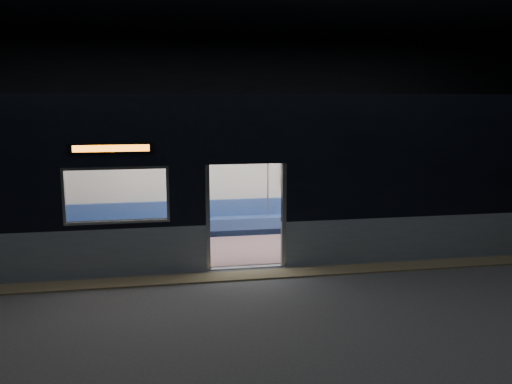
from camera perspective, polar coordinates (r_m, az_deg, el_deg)
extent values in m
cube|color=#47494C|center=(9.70, -0.01, -9.90)|extent=(24.00, 14.00, 0.01)
cube|color=black|center=(16.06, -4.48, 7.08)|extent=(24.00, 0.04, 5.00)
cube|color=#8C7F59|center=(10.20, -0.57, -8.76)|extent=(22.80, 0.50, 0.03)
cube|color=#909CAC|center=(12.28, 21.97, -4.17)|extent=(8.30, 0.12, 0.90)
cube|color=black|center=(12.01, 22.46, 3.27)|extent=(8.30, 0.12, 2.30)
cube|color=black|center=(10.19, -1.08, 6.21)|extent=(1.40, 0.12, 1.15)
cube|color=#B7BABC|center=(10.33, -5.11, -2.75)|extent=(0.08, 0.14, 2.05)
cube|color=#B7BABC|center=(10.56, 2.92, -2.45)|extent=(0.08, 0.14, 2.05)
cube|color=black|center=(10.04, -14.99, 4.47)|extent=(1.50, 0.04, 0.18)
cube|color=orange|center=(10.03, -14.99, 4.47)|extent=(1.34, 0.03, 0.12)
cube|color=silver|center=(13.13, -3.07, 2.53)|extent=(18.00, 0.12, 3.20)
cube|color=black|center=(11.60, -2.24, 9.86)|extent=(18.00, 3.00, 0.15)
cube|color=gray|center=(12.05, -2.14, -5.82)|extent=(17.76, 2.76, 0.04)
cube|color=silver|center=(11.63, -2.21, 5.30)|extent=(17.76, 2.76, 0.10)
cube|color=#2D4C83|center=(13.06, -2.84, -3.55)|extent=(11.00, 0.48, 0.41)
cube|color=#2D4C83|center=(13.16, -2.96, -1.65)|extent=(11.00, 0.10, 0.40)
cube|color=#6F515C|center=(10.96, -18.77, -6.73)|extent=(4.40, 0.48, 0.41)
cube|color=#6F515C|center=(11.89, 14.64, -5.22)|extent=(4.40, 0.48, 0.41)
cylinder|color=silver|center=(10.59, -6.41, -1.66)|extent=(0.04, 0.04, 2.26)
cylinder|color=silver|center=(12.80, -7.10, 0.33)|extent=(0.04, 0.04, 2.26)
cylinder|color=silver|center=(10.87, 3.63, -1.31)|extent=(0.04, 0.04, 2.26)
cylinder|color=silver|center=(13.04, 1.26, 0.58)|extent=(0.04, 0.04, 2.26)
cylinder|color=silver|center=(12.74, -2.88, 3.89)|extent=(11.00, 0.03, 0.03)
cube|color=black|center=(13.61, 11.08, -1.99)|extent=(0.15, 0.42, 0.14)
cube|color=black|center=(13.68, 11.81, -1.95)|extent=(0.15, 0.42, 0.14)
cylinder|color=black|center=(13.50, 11.33, -3.26)|extent=(0.10, 0.10, 0.43)
cylinder|color=black|center=(13.56, 12.07, -3.22)|extent=(0.10, 0.10, 0.43)
cube|color=pink|center=(13.80, 11.18, -1.76)|extent=(0.35, 0.20, 0.18)
cylinder|color=pink|center=(13.77, 11.19, -0.47)|extent=(0.36, 0.36, 0.46)
sphere|color=tan|center=(13.70, 11.26, 0.87)|extent=(0.19, 0.19, 0.19)
sphere|color=black|center=(13.72, 11.21, 1.04)|extent=(0.20, 0.20, 0.20)
cube|color=black|center=(13.55, 11.51, -1.46)|extent=(0.34, 0.31, 0.13)
cube|color=white|center=(13.42, 4.72, 2.01)|extent=(0.91, 0.03, 0.59)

